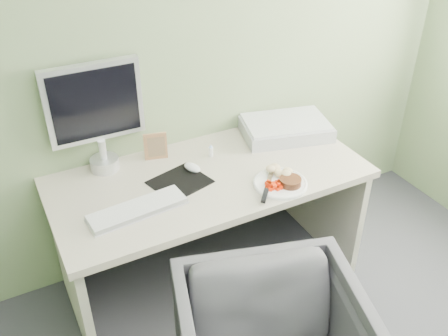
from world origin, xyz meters
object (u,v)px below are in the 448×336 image
plate (280,184)px  monitor (96,112)px  desk (210,203)px  scanner (285,128)px

plate → monitor: monitor is taller
desk → monitor: 0.75m
desk → scanner: bearing=17.0°
scanner → monitor: monitor is taller
desk → scanner: scanner is taller
desk → scanner: (0.57, 0.17, 0.22)m
desk → plate: bearing=-41.8°
monitor → scanner: bearing=-7.4°
desk → scanner: size_ratio=3.28×
desk → monitor: (-0.45, 0.32, 0.50)m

